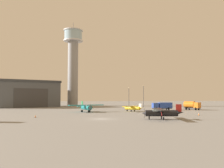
# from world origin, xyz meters

# --- Properties ---
(ground_plane) EXTENTS (400.00, 400.00, 0.00)m
(ground_plane) POSITION_xyz_m (0.00, 0.00, 0.00)
(ground_plane) COLOR gray
(control_tower) EXTENTS (10.00, 10.00, 43.87)m
(control_tower) POSITION_xyz_m (-10.99, 74.66, 24.02)
(control_tower) COLOR gray
(control_tower) RESTS_ON ground_plane
(hangar) EXTENTS (32.49, 29.22, 11.98)m
(hangar) POSITION_xyz_m (-31.36, 62.74, 6.01)
(hangar) COLOR #4C5159
(hangar) RESTS_ON ground_plane
(airplane_black) EXTENTS (8.33, 10.63, 3.12)m
(airplane_black) POSITION_xyz_m (12.28, -2.62, 1.46)
(airplane_black) COLOR black
(airplane_black) RESTS_ON ground_plane
(airplane_yellow) EXTENTS (6.94, 6.98, 2.54)m
(airplane_yellow) POSITION_xyz_m (11.13, 23.85, 1.19)
(airplane_yellow) COLOR gold
(airplane_yellow) RESTS_ON ground_plane
(airplane_teal) EXTENTS (10.84, 8.55, 3.25)m
(airplane_teal) POSITION_xyz_m (-3.54, 22.88, 1.52)
(airplane_teal) COLOR teal
(airplane_teal) RESTS_ON ground_plane
(truck_box_blue) EXTENTS (6.93, 3.24, 2.62)m
(truck_box_blue) POSITION_xyz_m (22.93, 30.87, 1.53)
(truck_box_blue) COLOR #38383D
(truck_box_blue) RESTS_ON ground_plane
(truck_fuel_tanker_orange) EXTENTS (5.38, 5.82, 3.04)m
(truck_fuel_tanker_orange) POSITION_xyz_m (34.01, 31.54, 1.68)
(truck_fuel_tanker_orange) COLOR #38383D
(truck_fuel_tanker_orange) RESTS_ON ground_plane
(light_post_west) EXTENTS (0.44, 0.44, 8.76)m
(light_post_west) POSITION_xyz_m (15.13, 54.24, 5.21)
(light_post_west) COLOR #38383D
(light_post_west) RESTS_ON ground_plane
(light_post_east) EXTENTS (0.44, 0.44, 9.91)m
(light_post_east) POSITION_xyz_m (21.69, 53.93, 5.81)
(light_post_east) COLOR #38383D
(light_post_east) RESTS_ON ground_plane
(traffic_cone_near_left) EXTENTS (0.36, 0.36, 0.57)m
(traffic_cone_near_left) POSITION_xyz_m (-14.66, 4.86, 0.28)
(traffic_cone_near_left) COLOR black
(traffic_cone_near_left) RESTS_ON ground_plane
(traffic_cone_near_right) EXTENTS (0.36, 0.36, 0.73)m
(traffic_cone_near_right) POSITION_xyz_m (24.76, 6.96, 0.36)
(traffic_cone_near_right) COLOR black
(traffic_cone_near_right) RESTS_ON ground_plane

